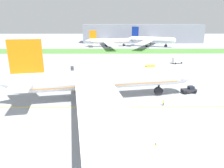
{
  "coord_description": "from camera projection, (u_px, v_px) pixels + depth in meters",
  "views": [
    {
      "loc": [
        -1.06,
        -53.07,
        22.23
      ],
      "look_at": [
        -0.59,
        5.52,
        3.82
      ],
      "focal_mm": 32.8,
      "sensor_mm": 36.0,
      "label": 1
    }
  ],
  "objects": [
    {
      "name": "ground_plane",
      "position": [
        114.0,
        103.0,
        57.3
      ],
      "size": [
        600.0,
        600.0,
        0.0
      ],
      "primitive_type": "plane",
      "color": "#9399A0",
      "rests_on": "ground"
    },
    {
      "name": "apron_taxi_line",
      "position": [
        114.0,
        107.0,
        54.51
      ],
      "size": [
        280.0,
        0.36,
        0.01
      ],
      "primitive_type": "cube",
      "color": "yellow",
      "rests_on": "ground"
    },
    {
      "name": "grass_median_strip",
      "position": [
        112.0,
        51.0,
        152.49
      ],
      "size": [
        320.0,
        24.0,
        0.1
      ],
      "primitive_type": "cube",
      "color": "#4C8438",
      "rests_on": "ground"
    },
    {
      "name": "airliner_foreground",
      "position": [
        98.0,
        80.0,
        58.07
      ],
      "size": [
        55.56,
        89.51,
        17.59
      ],
      "color": "white",
      "rests_on": "ground"
    },
    {
      "name": "pushback_tug",
      "position": [
        189.0,
        90.0,
        64.86
      ],
      "size": [
        6.46,
        3.19,
        2.2
      ],
      "color": "#26262B",
      "rests_on": "ground"
    },
    {
      "name": "ground_crew_wingwalker_port",
      "position": [
        155.0,
        146.0,
        35.91
      ],
      "size": [
        0.43,
        0.5,
        1.64
      ],
      "color": "black",
      "rests_on": "ground"
    },
    {
      "name": "ground_crew_marshaller_front",
      "position": [
        163.0,
        102.0,
        55.26
      ],
      "size": [
        0.45,
        0.48,
        1.62
      ],
      "color": "black",
      "rests_on": "ground"
    },
    {
      "name": "ground_crew_wingwalker_starboard",
      "position": [
        75.0,
        90.0,
        64.38
      ],
      "size": [
        0.57,
        0.26,
        1.63
      ],
      "color": "black",
      "rests_on": "ground"
    },
    {
      "name": "service_truck_baggage_loader",
      "position": [
        177.0,
        60.0,
        108.51
      ],
      "size": [
        5.95,
        3.81,
        3.23
      ],
      "color": "white",
      "rests_on": "ground"
    },
    {
      "name": "service_truck_fuel_bowser",
      "position": [
        149.0,
        68.0,
        91.8
      ],
      "size": [
        5.8,
        3.92,
        2.76
      ],
      "color": "yellow",
      "rests_on": "ground"
    },
    {
      "name": "parked_airliner_far_left",
      "position": [
        109.0,
        41.0,
        177.62
      ],
      "size": [
        41.19,
        65.63,
        13.76
      ],
      "color": "white",
      "rests_on": "ground"
    },
    {
      "name": "parked_airliner_far_centre",
      "position": [
        150.0,
        40.0,
        176.69
      ],
      "size": [
        40.82,
        64.18,
        16.67
      ],
      "color": "white",
      "rests_on": "ground"
    },
    {
      "name": "terminal_building",
      "position": [
        142.0,
        33.0,
        208.59
      ],
      "size": [
        118.95,
        20.0,
        18.0
      ],
      "primitive_type": "cube",
      "color": "gray",
      "rests_on": "ground"
    }
  ]
}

